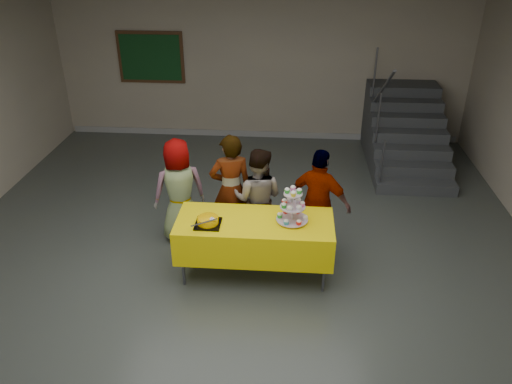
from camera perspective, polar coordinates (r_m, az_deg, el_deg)
room_shell at (r=5.05m, az=-3.28°, el=7.92°), size 10.00×10.04×3.02m
bake_table at (r=6.06m, az=-0.15°, el=-5.01°), size 1.88×0.78×0.77m
cupcake_stand at (r=5.86m, az=4.20°, el=-1.85°), size 0.38×0.38×0.44m
bear_cake at (r=5.87m, az=-5.53°, el=-3.22°), size 0.32×0.36×0.12m
schoolchild_a at (r=6.79m, az=-8.74°, el=0.20°), size 0.83×0.71×1.45m
schoolchild_b at (r=6.63m, az=-2.88°, el=0.30°), size 0.64×0.51×1.55m
schoolchild_c at (r=6.55m, az=0.20°, el=-0.76°), size 0.76×0.63×1.41m
schoolchild_d at (r=6.46m, az=7.21°, el=-1.20°), size 0.92×0.68×1.46m
staircase at (r=9.65m, az=16.48°, el=6.44°), size 1.30×2.40×2.04m
noticeboard at (r=10.29m, az=-11.94°, el=14.82°), size 1.30×0.05×1.00m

